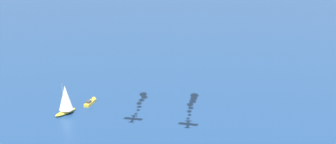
% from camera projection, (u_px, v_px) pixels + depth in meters
% --- Properties ---
extents(motorboat_inshore, '(7.19, 7.73, 2.44)m').
position_uv_depth(motorboat_inshore, '(90.00, 102.00, 191.74)').
color(motorboat_inshore, gold).
rests_on(motorboat_inshore, ground_plane).
extents(sailboat_mid_cluster, '(10.31, 7.49, 13.05)m').
position_uv_depth(sailboat_mid_cluster, '(65.00, 99.00, 179.90)').
color(sailboat_mid_cluster, gold).
rests_on(sailboat_mid_cluster, ground_plane).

